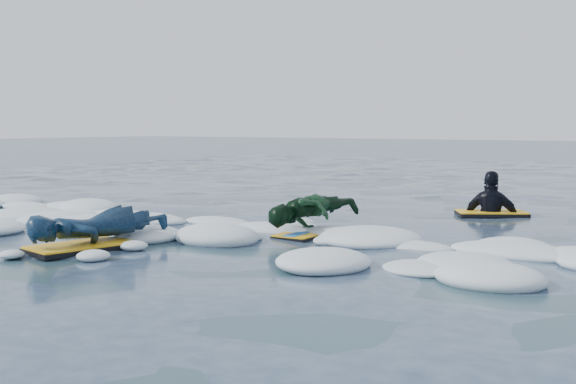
% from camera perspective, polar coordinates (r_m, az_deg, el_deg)
% --- Properties ---
extents(ground, '(120.00, 120.00, 0.00)m').
position_cam_1_polar(ground, '(7.96, -7.02, -4.62)').
color(ground, '#1B3841').
rests_on(ground, ground).
extents(foam_band, '(12.00, 3.10, 0.30)m').
position_cam_1_polar(foam_band, '(8.75, -2.57, -3.68)').
color(foam_band, silver).
rests_on(foam_band, ground).
extents(prone_woman_unit, '(0.83, 1.73, 0.44)m').
position_cam_1_polar(prone_woman_unit, '(8.26, -14.90, -2.81)').
color(prone_woman_unit, black).
rests_on(prone_woman_unit, ground).
extents(prone_child_unit, '(0.93, 1.41, 0.51)m').
position_cam_1_polar(prone_child_unit, '(8.91, 1.95, -1.82)').
color(prone_child_unit, black).
rests_on(prone_child_unit, ground).
extents(waiting_rider_unit, '(1.17, 1.01, 1.53)m').
position_cam_1_polar(waiting_rider_unit, '(11.28, 15.77, -2.23)').
color(waiting_rider_unit, black).
rests_on(waiting_rider_unit, ground).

